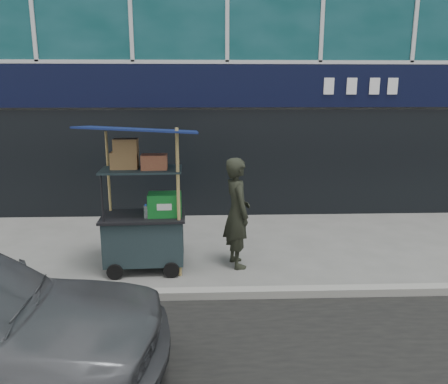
{
  "coord_description": "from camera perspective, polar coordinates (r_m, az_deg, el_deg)",
  "views": [
    {
      "loc": [
        -0.44,
        -5.79,
        2.83
      ],
      "look_at": [
        -0.17,
        1.2,
        1.18
      ],
      "focal_mm": 35.0,
      "sensor_mm": 36.0,
      "label": 1
    }
  ],
  "objects": [
    {
      "name": "curb",
      "position": [
        6.26,
        2.11,
        -13.05
      ],
      "size": [
        80.0,
        0.18,
        0.12
      ],
      "primitive_type": "cube",
      "color": "gray",
      "rests_on": "ground"
    },
    {
      "name": "vendor_cart",
      "position": [
        7.0,
        -10.3,
        -3.65
      ],
      "size": [
        1.79,
        1.29,
        2.34
      ],
      "rotation": [
        0.0,
        0.0,
        0.04
      ],
      "color": "black",
      "rests_on": "ground"
    },
    {
      "name": "vendor_man",
      "position": [
        7.03,
        1.72,
        -2.71
      ],
      "size": [
        0.58,
        0.74,
        1.79
      ],
      "primitive_type": "imported",
      "rotation": [
        0.0,
        0.0,
        1.82
      ],
      "color": "black",
      "rests_on": "ground"
    },
    {
      "name": "ground",
      "position": [
        6.46,
        1.97,
        -12.74
      ],
      "size": [
        80.0,
        80.0,
        0.0
      ],
      "primitive_type": "plane",
      "color": "#5F5F5B",
      "rests_on": "ground"
    }
  ]
}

